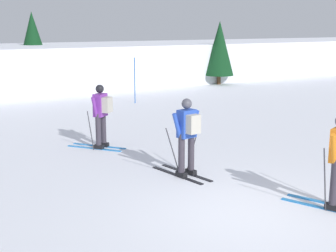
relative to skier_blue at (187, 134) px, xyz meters
name	(u,v)px	position (x,y,z in m)	size (l,w,h in m)	color
ground_plane	(247,215)	(-0.33, -2.33, -0.96)	(120.00, 120.00, 0.00)	white
skier_blue	(187,134)	(0.00, 0.00, 0.00)	(1.00, 1.64, 1.71)	black
skier_purple	(101,113)	(-0.54, 3.22, 0.00)	(1.24, 1.51, 1.71)	#237AC6
trail_marker_pole	(135,81)	(3.84, 9.44, 0.01)	(0.04, 0.04, 1.92)	#1E56AD
conifer_far_right	(219,48)	(10.99, 12.79, 1.04)	(1.63, 1.63, 3.50)	#513823
conifer_far_centre	(33,44)	(2.04, 17.57, 1.29)	(1.97, 1.97, 3.97)	#513823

